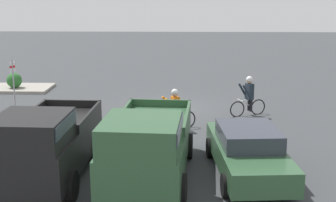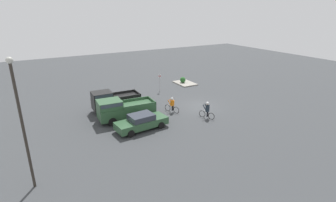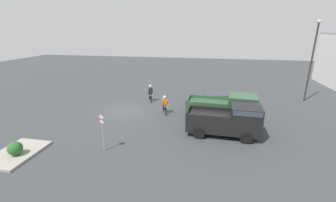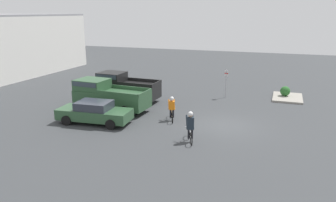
% 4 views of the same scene
% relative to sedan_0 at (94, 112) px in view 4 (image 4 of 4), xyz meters
% --- Properties ---
extents(ground_plane, '(80.00, 80.00, 0.00)m').
position_rel_sedan_0_xyz_m(ground_plane, '(2.26, -7.93, -0.71)').
color(ground_plane, '#383A3D').
extents(sedan_0, '(2.23, 4.80, 1.41)m').
position_rel_sedan_0_xyz_m(sedan_0, '(0.00, 0.00, 0.00)').
color(sedan_0, '#2D5133').
rests_on(sedan_0, ground_plane).
extents(pickup_truck_0, '(2.52, 5.53, 2.16)m').
position_rel_sedan_0_xyz_m(pickup_truck_0, '(2.83, 0.70, 0.41)').
color(pickup_truck_0, '#2D5133').
rests_on(pickup_truck_0, ground_plane).
extents(pickup_truck_1, '(2.26, 4.95, 2.21)m').
position_rel_sedan_0_xyz_m(pickup_truck_1, '(5.61, 0.71, 0.43)').
color(pickup_truck_1, black).
rests_on(pickup_truck_1, ground_plane).
extents(cyclist_0, '(1.69, 0.76, 1.61)m').
position_rel_sedan_0_xyz_m(cyclist_0, '(2.19, -4.45, 0.10)').
color(cyclist_0, black).
rests_on(cyclist_0, ground_plane).
extents(cyclist_1, '(1.60, 0.73, 1.73)m').
position_rel_sedan_0_xyz_m(cyclist_1, '(-0.93, -6.58, 0.18)').
color(cyclist_1, black).
rests_on(cyclist_1, ground_plane).
extents(fire_lane_sign, '(0.14, 0.29, 2.36)m').
position_rel_sedan_0_xyz_m(fire_lane_sign, '(9.17, -6.73, 0.71)').
color(fire_lane_sign, '#9E9EA3').
rests_on(fire_lane_sign, ground_plane).
extents(curb_island, '(3.25, 2.30, 0.15)m').
position_rel_sedan_0_xyz_m(curb_island, '(10.61, -11.59, -0.64)').
color(curb_island, gray).
rests_on(curb_island, ground_plane).
extents(shrub, '(0.80, 0.80, 0.80)m').
position_rel_sedan_0_xyz_m(shrub, '(10.83, -11.37, -0.16)').
color(shrub, '#286028').
rests_on(shrub, curb_island).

